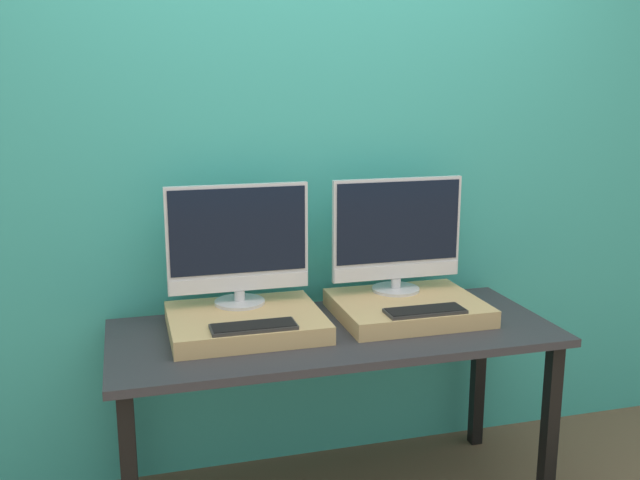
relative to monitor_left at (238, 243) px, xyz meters
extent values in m
cube|color=teal|center=(0.32, 0.22, 0.29)|extent=(8.00, 0.04, 2.60)
cube|color=#2D2D33|center=(0.32, -0.19, -0.32)|extent=(1.62, 0.67, 0.03)
cube|color=black|center=(1.07, -0.47, -0.67)|extent=(0.05, 0.05, 0.68)
cube|color=black|center=(-0.44, 0.09, -0.67)|extent=(0.05, 0.05, 0.68)
cube|color=black|center=(1.07, 0.09, -0.67)|extent=(0.05, 0.05, 0.68)
cube|color=tan|center=(0.00, -0.12, -0.27)|extent=(0.55, 0.46, 0.07)
cylinder|color=silver|center=(0.00, 0.00, -0.23)|extent=(0.19, 0.19, 0.01)
cylinder|color=silver|center=(0.00, 0.00, -0.20)|extent=(0.04, 0.04, 0.04)
cube|color=silver|center=(0.00, 0.00, 0.02)|extent=(0.53, 0.02, 0.40)
cube|color=black|center=(0.00, -0.01, 0.05)|extent=(0.51, 0.00, 0.32)
cube|color=silver|center=(0.00, -0.01, -0.15)|extent=(0.52, 0.00, 0.06)
cube|color=#2D2D2D|center=(0.00, -0.29, -0.23)|extent=(0.29, 0.11, 0.01)
cube|color=black|center=(0.00, -0.29, -0.22)|extent=(0.28, 0.10, 0.00)
cube|color=tan|center=(0.63, -0.12, -0.27)|extent=(0.55, 0.46, 0.07)
cylinder|color=silver|center=(0.63, 0.00, -0.23)|extent=(0.19, 0.19, 0.01)
cylinder|color=silver|center=(0.63, 0.00, -0.20)|extent=(0.04, 0.04, 0.04)
cube|color=silver|center=(0.63, 0.00, 0.02)|extent=(0.53, 0.02, 0.40)
cube|color=black|center=(0.63, -0.01, 0.05)|extent=(0.51, 0.00, 0.32)
cube|color=silver|center=(0.63, -0.01, -0.15)|extent=(0.52, 0.00, 0.06)
cube|color=#2D2D2D|center=(0.63, -0.29, -0.23)|extent=(0.29, 0.11, 0.01)
cube|color=black|center=(0.63, -0.29, -0.22)|extent=(0.28, 0.10, 0.00)
camera|label=1|loc=(-0.40, -2.57, 0.59)|focal=40.00mm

